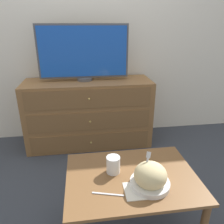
% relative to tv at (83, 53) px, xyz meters
% --- Properties ---
extents(ground_plane, '(12.00, 12.00, 0.00)m').
position_rel_tv_xyz_m(ground_plane, '(-0.03, 0.23, -1.05)').
color(ground_plane, '#383D47').
extents(wall_back, '(12.00, 0.05, 2.60)m').
position_rel_tv_xyz_m(wall_back, '(-0.03, 0.25, 0.25)').
color(wall_back, white).
rests_on(wall_back, ground_plane).
extents(dresser, '(1.39, 0.48, 0.75)m').
position_rel_tv_xyz_m(dresser, '(0.03, -0.04, -0.67)').
color(dresser, olive).
rests_on(dresser, ground_plane).
extents(tv, '(0.94, 0.16, 0.58)m').
position_rel_tv_xyz_m(tv, '(0.00, 0.00, 0.00)').
color(tv, '#515156').
rests_on(tv, dresser).
extents(coffee_table, '(0.82, 0.59, 0.45)m').
position_rel_tv_xyz_m(coffee_table, '(0.25, -1.27, -0.67)').
color(coffee_table, brown).
rests_on(coffee_table, ground_plane).
extents(takeout_bowl, '(0.23, 0.23, 0.20)m').
position_rel_tv_xyz_m(takeout_bowl, '(0.33, -1.37, -0.54)').
color(takeout_bowl, silver).
rests_on(takeout_bowl, coffee_table).
extents(drink_cup, '(0.09, 0.09, 0.11)m').
position_rel_tv_xyz_m(drink_cup, '(0.14, -1.21, -0.55)').
color(drink_cup, beige).
rests_on(drink_cup, coffee_table).
extents(napkin, '(0.15, 0.15, 0.00)m').
position_rel_tv_xyz_m(napkin, '(0.25, -1.40, -0.60)').
color(napkin, silver).
rests_on(napkin, coffee_table).
extents(knife, '(0.18, 0.06, 0.01)m').
position_rel_tv_xyz_m(knife, '(0.08, -1.41, -0.60)').
color(knife, silver).
rests_on(knife, coffee_table).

